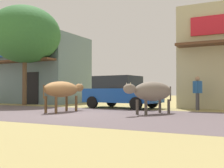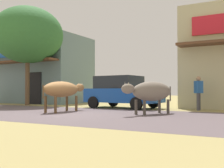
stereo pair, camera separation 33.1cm
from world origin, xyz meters
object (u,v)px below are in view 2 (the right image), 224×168
cow_near_brown (63,90)px  cow_far_dark (151,92)px  parked_hatchback_car (122,92)px  roadside_tree (28,35)px  pedestrian_by_shop (198,91)px

cow_near_brown → cow_far_dark: cow_near_brown is taller
parked_hatchback_car → cow_near_brown: (-1.12, -3.43, 0.10)m
cow_near_brown → cow_far_dark: size_ratio=1.11×
roadside_tree → cow_near_brown: bearing=-30.9°
roadside_tree → cow_far_dark: 9.83m
cow_near_brown → pedestrian_by_shop: bearing=36.4°
cow_far_dark → pedestrian_by_shop: pedestrian_by_shop is taller
roadside_tree → cow_far_dark: (8.88, -2.42, -3.44)m
parked_hatchback_car → cow_near_brown: parked_hatchback_car is taller
roadside_tree → pedestrian_by_shop: bearing=2.9°
roadside_tree → pedestrian_by_shop: (10.07, 0.51, -3.40)m
cow_near_brown → cow_far_dark: bearing=10.3°
roadside_tree → pedestrian_by_shop: roadside_tree is taller
parked_hatchback_car → pedestrian_by_shop: 3.78m
parked_hatchback_car → cow_near_brown: bearing=-108.0°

